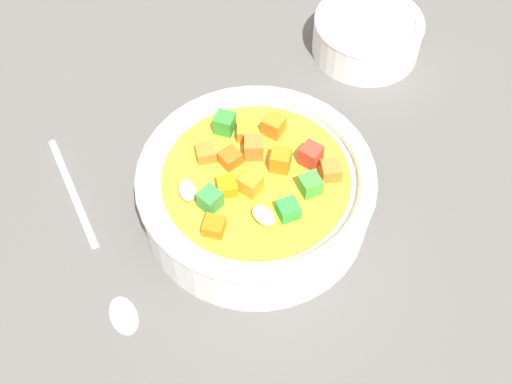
{
  "coord_description": "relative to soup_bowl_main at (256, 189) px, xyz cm",
  "views": [
    {
      "loc": [
        -31.53,
        -10.25,
        50.03
      ],
      "look_at": [
        0.0,
        0.0,
        2.96
      ],
      "focal_mm": 44.94,
      "sensor_mm": 36.0,
      "label": 1
    }
  ],
  "objects": [
    {
      "name": "spoon",
      "position": [
        -8.72,
        12.12,
        -2.94
      ],
      "size": [
        17.42,
        17.24,
        0.97
      ],
      "rotation": [
        0.0,
        0.0,
        3.92
      ],
      "color": "silver",
      "rests_on": "ground_plane"
    },
    {
      "name": "ground_plane",
      "position": [
        -0.01,
        -0.0,
        -4.38
      ],
      "size": [
        140.0,
        140.0,
        2.0
      ],
      "primitive_type": "cube",
      "color": "#565451"
    },
    {
      "name": "side_bowl_small",
      "position": [
        24.51,
        -4.94,
        -1.01
      ],
      "size": [
        12.01,
        12.01,
        4.58
      ],
      "color": "white",
      "rests_on": "ground_plane"
    },
    {
      "name": "soup_bowl_main",
      "position": [
        0.0,
        0.0,
        0.0
      ],
      "size": [
        21.1,
        21.1,
        7.24
      ],
      "color": "white",
      "rests_on": "ground_plane"
    }
  ]
}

